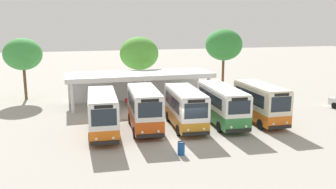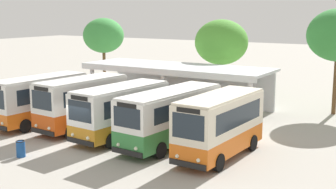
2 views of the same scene
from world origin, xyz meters
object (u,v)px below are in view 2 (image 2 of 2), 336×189
at_px(city_bus_fourth_amber, 171,115).
at_px(waiting_chair_end_by_column, 154,100).
at_px(city_bus_fifth_blue, 220,123).
at_px(waiting_chair_fifth_seat, 178,103).
at_px(waiting_chair_second_from_end, 159,101).
at_px(waiting_chair_middle_seat, 165,102).
at_px(city_bus_second_in_row, 82,102).
at_px(litter_bin_apron, 21,149).
at_px(city_bus_nearest_orange, 40,98).
at_px(waiting_chair_fourth_seat, 172,102).
at_px(city_bus_middle_cream, 121,109).

bearing_deg(city_bus_fourth_amber, waiting_chair_end_by_column, 128.24).
relative_size(city_bus_fifth_blue, waiting_chair_fifth_seat, 7.88).
xyz_separation_m(waiting_chair_second_from_end, waiting_chair_middle_seat, (0.57, 0.01, 0.00)).
xyz_separation_m(city_bus_second_in_row, litter_bin_apron, (1.15, -6.21, -1.42)).
relative_size(city_bus_nearest_orange, waiting_chair_second_from_end, 8.38).
bearing_deg(city_bus_fifth_blue, waiting_chair_fourth_seat, 132.60).
xyz_separation_m(city_bus_middle_cream, waiting_chair_fifth_seat, (-1.16, 8.92, -1.27)).
bearing_deg(city_bus_fifth_blue, waiting_chair_second_from_end, 136.46).
relative_size(waiting_chair_second_from_end, waiting_chair_fourth_seat, 1.00).
bearing_deg(waiting_chair_fourth_seat, litter_bin_apron, -92.09).
bearing_deg(waiting_chair_second_from_end, city_bus_fourth_amber, -53.93).
distance_m(city_bus_fourth_amber, waiting_chair_middle_seat, 10.44).
bearing_deg(city_bus_second_in_row, litter_bin_apron, -79.48).
xyz_separation_m(waiting_chair_end_by_column, litter_bin_apron, (1.16, -14.85, -0.07)).
xyz_separation_m(city_bus_second_in_row, waiting_chair_second_from_end, (0.56, 8.57, -1.35)).
bearing_deg(litter_bin_apron, city_bus_nearest_orange, 128.31).
distance_m(city_bus_nearest_orange, waiting_chair_fifth_seat, 10.78).
height_order(waiting_chair_end_by_column, waiting_chair_middle_seat, same).
bearing_deg(waiting_chair_fifth_seat, city_bus_second_in_row, -104.67).
bearing_deg(waiting_chair_fourth_seat, city_bus_fifth_blue, -47.40).
relative_size(city_bus_fourth_amber, waiting_chair_middle_seat, 9.28).
height_order(waiting_chair_end_by_column, waiting_chair_fifth_seat, same).
relative_size(city_bus_fourth_amber, city_bus_fifth_blue, 1.18).
relative_size(city_bus_nearest_orange, city_bus_second_in_row, 1.06).
bearing_deg(waiting_chair_second_from_end, waiting_chair_fifth_seat, 2.32).
distance_m(waiting_chair_middle_seat, waiting_chair_fifth_seat, 1.14).
xyz_separation_m(city_bus_middle_cream, waiting_chair_second_from_end, (-2.86, 8.85, -1.27)).
height_order(city_bus_nearest_orange, city_bus_fourth_amber, city_bus_nearest_orange).
distance_m(city_bus_second_in_row, waiting_chair_fifth_seat, 9.04).
relative_size(city_bus_fourth_amber, waiting_chair_second_from_end, 9.28).
height_order(city_bus_middle_cream, waiting_chair_second_from_end, city_bus_middle_cream).
bearing_deg(city_bus_fourth_amber, litter_bin_apron, -132.77).
bearing_deg(litter_bin_apron, city_bus_middle_cream, 69.06).
bearing_deg(waiting_chair_fourth_seat, city_bus_fourth_amber, -59.45).
bearing_deg(city_bus_fourth_amber, city_bus_nearest_orange, -177.98).
xyz_separation_m(city_bus_second_in_row, city_bus_middle_cream, (3.42, -0.28, -0.08)).
height_order(waiting_chair_end_by_column, waiting_chair_second_from_end, same).
bearing_deg(litter_bin_apron, city_bus_fourth_amber, 47.23).
height_order(city_bus_second_in_row, city_bus_middle_cream, city_bus_second_in_row).
bearing_deg(waiting_chair_fourth_seat, waiting_chair_second_from_end, -174.92).
bearing_deg(city_bus_fourth_amber, waiting_chair_fourth_seat, 120.55).
height_order(city_bus_nearest_orange, city_bus_second_in_row, city_bus_second_in_row).
height_order(city_bus_fourth_amber, waiting_chair_second_from_end, city_bus_fourth_amber).
xyz_separation_m(city_bus_middle_cream, city_bus_fifth_blue, (6.85, -0.38, 0.07)).
distance_m(waiting_chair_end_by_column, waiting_chair_middle_seat, 1.14).
xyz_separation_m(city_bus_second_in_row, city_bus_fourth_amber, (6.85, -0.05, -0.08)).
xyz_separation_m(city_bus_middle_cream, waiting_chair_fourth_seat, (-1.73, 8.95, -1.27)).
height_order(city_bus_fifth_blue, waiting_chair_end_by_column, city_bus_fifth_blue).
distance_m(city_bus_middle_cream, city_bus_fourth_amber, 3.43).
height_order(city_bus_middle_cream, city_bus_fourth_amber, same).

